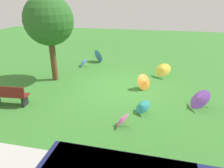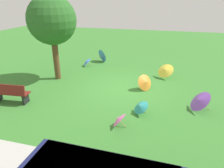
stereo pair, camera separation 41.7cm
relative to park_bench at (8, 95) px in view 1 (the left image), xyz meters
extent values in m
plane|color=#387A2D|center=(-4.09, -2.77, -0.47)|extent=(40.00, 40.00, 0.00)
cube|color=maroon|center=(0.01, -0.07, -0.02)|extent=(1.63, 0.60, 0.05)
cube|color=maroon|center=(-0.01, 0.13, 0.21)|extent=(1.60, 0.26, 0.45)
cube|color=black|center=(-0.63, -0.13, -0.24)|extent=(0.12, 0.41, 0.45)
cylinder|color=brown|center=(-0.52, -3.10, 0.73)|extent=(0.31, 0.31, 2.39)
sphere|color=#286023|center=(-0.52, -3.10, 2.67)|extent=(2.46, 2.46, 2.46)
cylinder|color=tan|center=(-5.19, -2.98, -0.20)|extent=(0.32, 0.27, 0.22)
cone|color=orange|center=(-5.39, -2.81, -0.07)|extent=(0.89, 0.94, 0.79)
sphere|color=tan|center=(-5.44, -2.77, -0.04)|extent=(0.06, 0.06, 0.05)
cylinder|color=tan|center=(-1.38, -5.64, -0.32)|extent=(0.25, 0.13, 0.29)
cone|color=#4C8CE5|center=(-1.23, -5.58, -0.15)|extent=(0.77, 0.81, 0.52)
sphere|color=tan|center=(-1.19, -5.56, -0.10)|extent=(0.06, 0.05, 0.05)
cylinder|color=tan|center=(-1.76, -6.62, -0.11)|extent=(0.35, 0.40, 0.15)
cone|color=#4C8CE5|center=(-1.98, -6.88, -0.02)|extent=(0.92, 0.86, 0.89)
sphere|color=tan|center=(-2.03, -6.94, 0.00)|extent=(0.06, 0.06, 0.04)
cylinder|color=tan|center=(-6.38, -4.87, -0.25)|extent=(0.24, 0.36, 0.43)
cone|color=yellow|center=(-6.25, -4.66, 0.02)|extent=(1.14, 1.10, 0.72)
sphere|color=tan|center=(-6.22, -4.61, 0.08)|extent=(0.06, 0.06, 0.05)
cylinder|color=tan|center=(-5.56, -0.62, -0.33)|extent=(0.20, 0.15, 0.27)
cone|color=teal|center=(-5.44, -0.53, -0.14)|extent=(0.83, 0.84, 0.50)
sphere|color=tan|center=(-5.41, -0.51, -0.09)|extent=(0.06, 0.06, 0.05)
cylinder|color=tan|center=(-7.90, -1.50, -0.27)|extent=(0.44, 0.15, 0.40)
cone|color=purple|center=(-7.64, -1.43, -0.03)|extent=(0.94, 1.08, 0.79)
sphere|color=tan|center=(-7.59, -1.41, 0.01)|extent=(0.06, 0.05, 0.05)
cylinder|color=tan|center=(-4.98, 0.48, -0.33)|extent=(0.27, 0.05, 0.23)
cone|color=pink|center=(-4.81, 0.46, -0.19)|extent=(0.55, 0.67, 0.55)
sphere|color=tan|center=(-4.77, 0.46, -0.15)|extent=(0.05, 0.04, 0.05)
camera|label=1|loc=(-5.76, 6.41, 3.71)|focal=32.54mm
camera|label=2|loc=(-6.17, 6.32, 3.71)|focal=32.54mm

